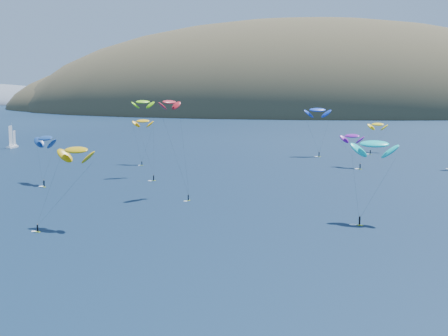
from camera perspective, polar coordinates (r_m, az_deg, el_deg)
ground at (r=90.43m, az=-7.98°, el=-12.88°), size 2800.00×2800.00×0.00m
island at (r=645.18m, az=9.08°, el=4.25°), size 730.00×300.00×210.00m
sailboat at (r=309.71m, az=-18.79°, el=1.92°), size 9.47×8.25×12.02m
kitesurfer_1 at (r=240.56m, az=-7.43°, el=4.27°), size 8.16×8.16×18.53m
kitesurfer_2 at (r=140.44m, az=-13.37°, el=1.60°), size 12.11×11.39×19.46m
kitesurfer_3 at (r=210.56m, az=-7.43°, el=6.00°), size 10.93×15.31×26.75m
kitesurfer_4 at (r=266.33m, az=8.55°, el=5.27°), size 11.22×8.26×22.32m
kitesurfer_5 at (r=145.65m, az=13.59°, el=2.14°), size 11.10×10.04×20.51m
kitesurfer_6 at (r=234.81m, az=11.64°, el=2.89°), size 9.95×11.35×13.96m
kitesurfer_9 at (r=172.84m, az=-5.00°, el=6.01°), size 10.46×12.07×27.98m
kitesurfer_10 at (r=202.27m, az=-16.03°, el=2.63°), size 11.05×14.04×16.81m
kitesurfer_11 at (r=286.14m, az=13.88°, el=3.89°), size 9.61×15.03×14.64m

